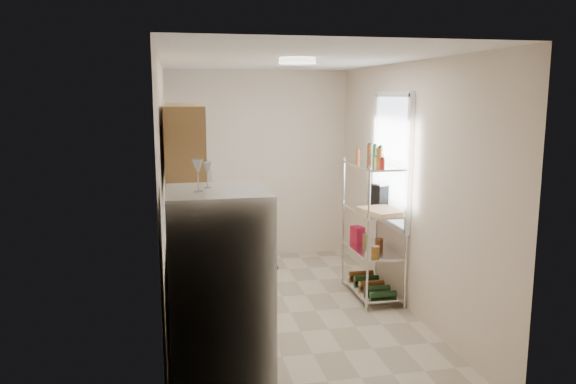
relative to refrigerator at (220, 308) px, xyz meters
name	(u,v)px	position (x,y,z in m)	size (l,w,h in m)	color
room	(290,191)	(0.87, 1.81, 0.48)	(2.52, 4.42, 2.62)	beige
counter_run	(199,264)	(-0.05, 2.25, -0.37)	(0.63, 3.51, 0.90)	#AD7E4A
upper_cabinets	(183,142)	(-0.18, 1.91, 0.99)	(0.33, 2.20, 0.72)	#AD7E4A
range_hood	(188,173)	(-0.13, 2.71, 0.57)	(0.50, 0.60, 0.12)	#B7BABC
window	(392,160)	(2.10, 2.16, 0.73)	(0.06, 1.00, 1.46)	white
bakers_rack	(374,201)	(1.88, 2.10, 0.29)	(0.45, 0.90, 1.73)	silver
ceiling_dome	(297,61)	(0.87, 1.51, 1.75)	(0.34, 0.34, 0.06)	white
refrigerator	(220,308)	(0.00, 0.00, 0.00)	(0.68, 0.68, 1.64)	silver
wine_glass_a	(198,176)	(-0.13, -0.07, 0.93)	(0.08, 0.08, 0.21)	silver
wine_glass_b	(207,175)	(-0.06, 0.08, 0.91)	(0.06, 0.06, 0.18)	silver
rice_cooker	(198,215)	(-0.04, 2.18, 0.19)	(0.27, 0.27, 0.22)	silver
frying_pan_large	(187,213)	(-0.15, 2.77, 0.10)	(0.25, 0.25, 0.04)	black
frying_pan_small	(191,209)	(-0.10, 2.94, 0.10)	(0.21, 0.21, 0.04)	black
cutting_board	(383,210)	(1.92, 1.95, 0.21)	(0.37, 0.48, 0.03)	tan
espresso_machine	(379,194)	(2.01, 2.31, 0.32)	(0.15, 0.22, 0.26)	black
storage_bag	(357,234)	(1.81, 2.44, -0.17)	(0.11, 0.16, 0.18)	#B91633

